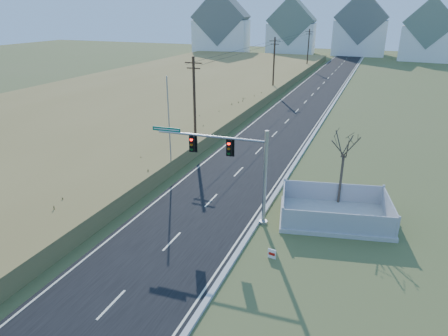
# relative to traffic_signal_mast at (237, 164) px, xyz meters

# --- Properties ---
(ground) EXTENTS (260.00, 260.00, 0.00)m
(ground) POSITION_rel_traffic_signal_mast_xyz_m (-2.68, -2.19, -3.99)
(ground) COLOR #515C2C
(ground) RESTS_ON ground
(road) EXTENTS (8.00, 180.00, 0.06)m
(road) POSITION_rel_traffic_signal_mast_xyz_m (-2.68, 47.81, -3.96)
(road) COLOR black
(road) RESTS_ON ground
(curb) EXTENTS (0.30, 180.00, 0.18)m
(curb) POSITION_rel_traffic_signal_mast_xyz_m (1.47, 47.81, -3.90)
(curb) COLOR #B2AFA8
(curb) RESTS_ON ground
(reed_marsh) EXTENTS (38.00, 110.00, 1.30)m
(reed_marsh) POSITION_rel_traffic_signal_mast_xyz_m (-26.68, 37.81, -3.34)
(reed_marsh) COLOR olive
(reed_marsh) RESTS_ON ground
(utility_pole_near) EXTENTS (1.80, 0.26, 9.00)m
(utility_pole_near) POSITION_rel_traffic_signal_mast_xyz_m (-9.18, 12.81, 0.69)
(utility_pole_near) COLOR #422D1E
(utility_pole_near) RESTS_ON ground
(utility_pole_mid) EXTENTS (1.80, 0.26, 9.00)m
(utility_pole_mid) POSITION_rel_traffic_signal_mast_xyz_m (-9.18, 42.81, 0.69)
(utility_pole_mid) COLOR #422D1E
(utility_pole_mid) RESTS_ON ground
(utility_pole_far) EXTENTS (1.80, 0.26, 9.00)m
(utility_pole_far) POSITION_rel_traffic_signal_mast_xyz_m (-9.18, 72.81, 0.69)
(utility_pole_far) COLOR #422D1E
(utility_pole_far) RESTS_ON ground
(condo_nw) EXTENTS (17.69, 13.38, 19.05)m
(condo_nw) POSITION_rel_traffic_signal_mast_xyz_m (-40.68, 97.81, 3.71)
(condo_nw) COLOR white
(condo_nw) RESTS_ON ground
(condo_nnw) EXTENTS (14.93, 11.17, 17.03)m
(condo_nnw) POSITION_rel_traffic_signal_mast_xyz_m (-20.68, 105.81, 2.94)
(condo_nnw) COLOR white
(condo_nnw) RESTS_ON ground
(condo_n) EXTENTS (15.27, 10.20, 18.54)m
(condo_n) POSITION_rel_traffic_signal_mast_xyz_m (-0.68, 109.81, 3.62)
(condo_n) COLOR white
(condo_n) RESTS_ON ground
(condo_ne) EXTENTS (14.12, 10.51, 16.52)m
(condo_ne) POSITION_rel_traffic_signal_mast_xyz_m (17.32, 101.81, 2.84)
(condo_ne) COLOR white
(condo_ne) RESTS_ON ground
(traffic_signal_mast) EXTENTS (8.00, 0.75, 6.37)m
(traffic_signal_mast) POSITION_rel_traffic_signal_mast_xyz_m (0.00, 0.00, 0.00)
(traffic_signal_mast) COLOR #9EA0A5
(traffic_signal_mast) RESTS_ON ground
(fence_enclosure) EXTENTS (8.05, 6.30, 1.65)m
(fence_enclosure) POSITION_rel_traffic_signal_mast_xyz_m (6.11, 2.40, -3.69)
(fence_enclosure) COLOR #B7B5AD
(fence_enclosure) RESTS_ON ground
(open_sign) EXTENTS (0.48, 0.11, 0.59)m
(open_sign) POSITION_rel_traffic_signal_mast_xyz_m (3.42, -3.60, -3.68)
(open_sign) COLOR white
(open_sign) RESTS_ON ground
(flagpole) EXTENTS (0.37, 0.37, 8.33)m
(flagpole) POSITION_rel_traffic_signal_mast_xyz_m (-7.91, 5.36, -0.67)
(flagpole) COLOR #B7B5AD
(flagpole) RESTS_ON ground
(bare_tree) EXTENTS (2.20, 2.20, 5.84)m
(bare_tree) POSITION_rel_traffic_signal_mast_xyz_m (6.11, 4.56, 0.71)
(bare_tree) COLOR #4C3F33
(bare_tree) RESTS_ON ground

